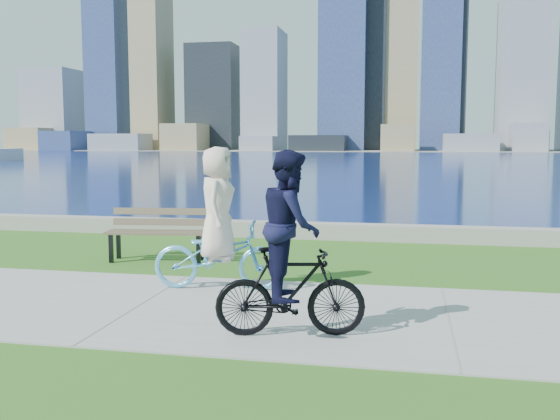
# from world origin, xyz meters

# --- Properties ---
(ground) EXTENTS (320.00, 320.00, 0.00)m
(ground) POSITION_xyz_m (0.00, 0.00, 0.00)
(ground) COLOR #285616
(ground) RESTS_ON ground
(concrete_path) EXTENTS (80.00, 3.50, 0.02)m
(concrete_path) POSITION_xyz_m (0.00, 0.00, 0.01)
(concrete_path) COLOR gray
(concrete_path) RESTS_ON ground
(seawall) EXTENTS (90.00, 0.50, 0.35)m
(seawall) POSITION_xyz_m (0.00, 6.20, 0.17)
(seawall) COLOR gray
(seawall) RESTS_ON ground
(bay_water) EXTENTS (320.00, 131.00, 0.01)m
(bay_water) POSITION_xyz_m (0.00, 72.00, 0.00)
(bay_water) COLOR navy
(bay_water) RESTS_ON ground
(far_shore) EXTENTS (320.00, 30.00, 0.12)m
(far_shore) POSITION_xyz_m (0.00, 130.00, 0.06)
(far_shore) COLOR gray
(far_shore) RESTS_ON ground
(city_skyline) EXTENTS (175.38, 22.65, 76.00)m
(city_skyline) POSITION_xyz_m (0.13, 129.58, 24.18)
(city_skyline) COLOR #837551
(city_skyline) RESTS_ON ground
(park_bench) EXTENTS (1.90, 0.86, 0.95)m
(park_bench) POSITION_xyz_m (-1.00, 3.07, 0.58)
(park_bench) COLOR black
(park_bench) RESTS_ON ground
(cyclist_woman) EXTENTS (0.87, 1.97, 2.10)m
(cyclist_woman) POSITION_xyz_m (0.76, 1.05, 0.80)
(cyclist_woman) COLOR #62BEEF
(cyclist_woman) RESTS_ON ground
(cyclist_man) EXTENTS (0.83, 1.74, 2.09)m
(cyclist_man) POSITION_xyz_m (2.22, -0.93, 0.90)
(cyclist_man) COLOR black
(cyclist_man) RESTS_ON ground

